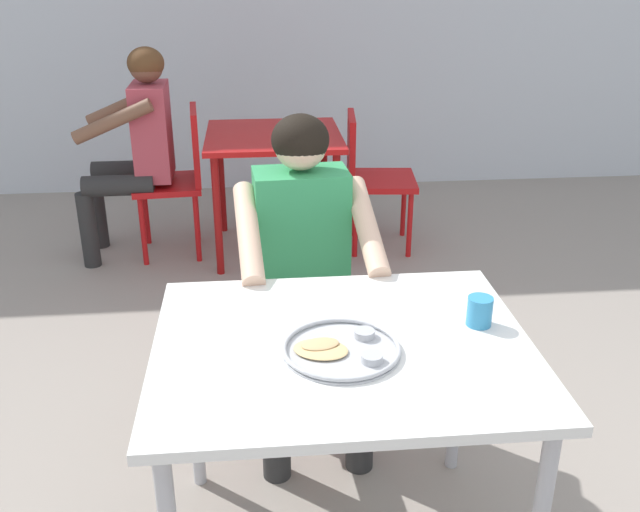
# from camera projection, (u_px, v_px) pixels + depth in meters

# --- Properties ---
(table_foreground) EXTENTS (1.03, 0.84, 0.75)m
(table_foreground) POSITION_uv_depth(u_px,v_px,m) (342.00, 368.00, 1.96)
(table_foreground) COLOR white
(table_foreground) RESTS_ON ground
(thali_tray) EXTENTS (0.32, 0.32, 0.03)m
(thali_tray) POSITION_uv_depth(u_px,v_px,m) (341.00, 349.00, 1.88)
(thali_tray) COLOR #B7BABF
(thali_tray) RESTS_ON table_foreground
(drinking_cup) EXTENTS (0.07, 0.07, 0.09)m
(drinking_cup) POSITION_uv_depth(u_px,v_px,m) (480.00, 310.00, 2.01)
(drinking_cup) COLOR #338CBF
(drinking_cup) RESTS_ON table_foreground
(chair_foreground) EXTENTS (0.43, 0.41, 0.86)m
(chair_foreground) POSITION_uv_depth(u_px,v_px,m) (299.00, 285.00, 2.86)
(chair_foreground) COLOR red
(chair_foreground) RESTS_ON ground
(diner_foreground) EXTENTS (0.51, 0.57, 1.21)m
(diner_foreground) POSITION_uv_depth(u_px,v_px,m) (305.00, 254.00, 2.57)
(diner_foreground) COLOR #292929
(diner_foreground) RESTS_ON ground
(table_background_red) EXTENTS (0.79, 0.80, 0.73)m
(table_background_red) POSITION_uv_depth(u_px,v_px,m) (274.00, 150.00, 4.22)
(table_background_red) COLOR #B71414
(table_background_red) RESTS_ON ground
(chair_red_left) EXTENTS (0.43, 0.45, 0.89)m
(chair_red_left) POSITION_uv_depth(u_px,v_px,m) (180.00, 171.00, 4.23)
(chair_red_left) COLOR red
(chair_red_left) RESTS_ON ground
(chair_red_right) EXTENTS (0.45, 0.47, 0.83)m
(chair_red_right) POSITION_uv_depth(u_px,v_px,m) (369.00, 171.00, 4.33)
(chair_red_right) COLOR red
(chair_red_right) RESTS_ON ground
(patron_background) EXTENTS (0.55, 0.49, 1.24)m
(patron_background) POSITION_uv_depth(u_px,v_px,m) (137.00, 136.00, 4.11)
(patron_background) COLOR #282828
(patron_background) RESTS_ON ground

